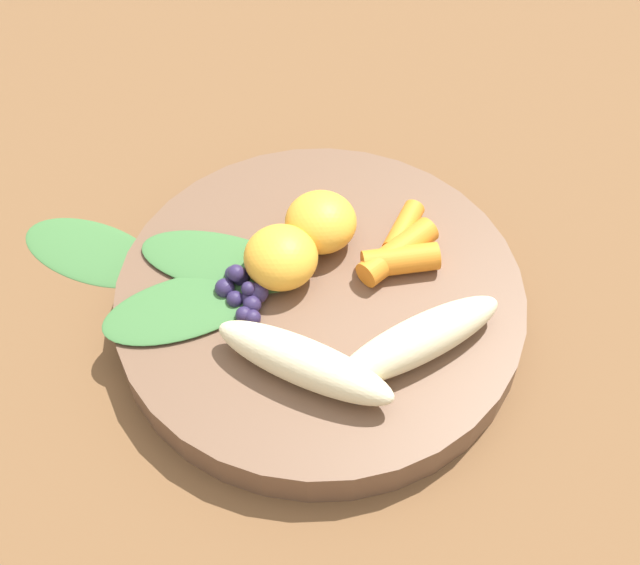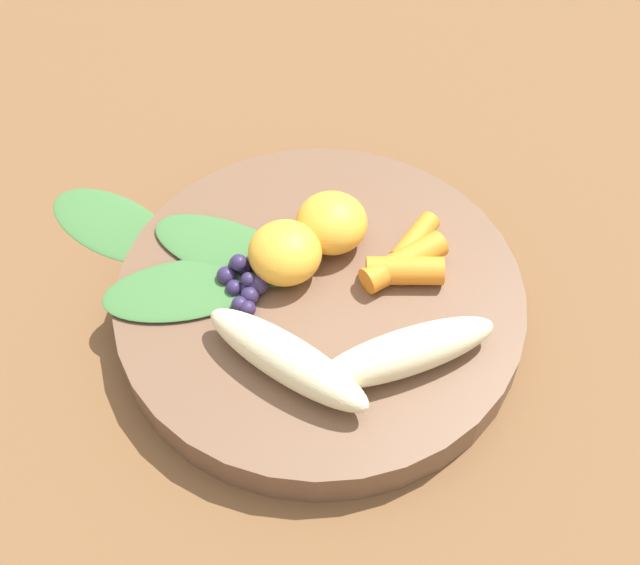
{
  "view_description": "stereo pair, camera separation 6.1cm",
  "coord_description": "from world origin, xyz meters",
  "px_view_note": "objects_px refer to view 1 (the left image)",
  "views": [
    {
      "loc": [
        -0.12,
        -0.35,
        0.52
      ],
      "look_at": [
        0.0,
        0.0,
        0.04
      ],
      "focal_mm": 49.62,
      "sensor_mm": 36.0,
      "label": 1
    },
    {
      "loc": [
        -0.06,
        -0.37,
        0.52
      ],
      "look_at": [
        0.0,
        0.0,
        0.04
      ],
      "focal_mm": 49.62,
      "sensor_mm": 36.0,
      "label": 2
    }
  ],
  "objects_px": {
    "banana_peeled_left": "(419,340)",
    "orange_segment_near": "(281,257)",
    "banana_peeled_right": "(304,362)",
    "kale_leaf_stray": "(91,250)",
    "bowl": "(320,304)"
  },
  "relations": [
    {
      "from": "bowl",
      "to": "banana_peeled_left",
      "type": "xyz_separation_m",
      "value": [
        0.04,
        -0.07,
        0.03
      ]
    },
    {
      "from": "banana_peeled_right",
      "to": "kale_leaf_stray",
      "type": "height_order",
      "value": "banana_peeled_right"
    },
    {
      "from": "bowl",
      "to": "orange_segment_near",
      "type": "xyz_separation_m",
      "value": [
        -0.02,
        0.02,
        0.03
      ]
    },
    {
      "from": "orange_segment_near",
      "to": "kale_leaf_stray",
      "type": "height_order",
      "value": "orange_segment_near"
    },
    {
      "from": "banana_peeled_left",
      "to": "banana_peeled_right",
      "type": "bearing_deg",
      "value": 163.12
    },
    {
      "from": "banana_peeled_right",
      "to": "orange_segment_near",
      "type": "xyz_separation_m",
      "value": [
        0.01,
        0.08,
        0.0
      ]
    },
    {
      "from": "bowl",
      "to": "banana_peeled_right",
      "type": "relative_size",
      "value": 2.31
    },
    {
      "from": "orange_segment_near",
      "to": "bowl",
      "type": "bearing_deg",
      "value": -48.04
    },
    {
      "from": "bowl",
      "to": "banana_peeled_right",
      "type": "bearing_deg",
      "value": -117.7
    },
    {
      "from": "kale_leaf_stray",
      "to": "banana_peeled_right",
      "type": "bearing_deg",
      "value": 166.27
    },
    {
      "from": "orange_segment_near",
      "to": "kale_leaf_stray",
      "type": "bearing_deg",
      "value": 143.44
    },
    {
      "from": "bowl",
      "to": "banana_peeled_left",
      "type": "relative_size",
      "value": 2.31
    },
    {
      "from": "orange_segment_near",
      "to": "kale_leaf_stray",
      "type": "relative_size",
      "value": 0.45
    },
    {
      "from": "bowl",
      "to": "kale_leaf_stray",
      "type": "distance_m",
      "value": 0.19
    },
    {
      "from": "banana_peeled_left",
      "to": "orange_segment_near",
      "type": "distance_m",
      "value": 0.11
    }
  ]
}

